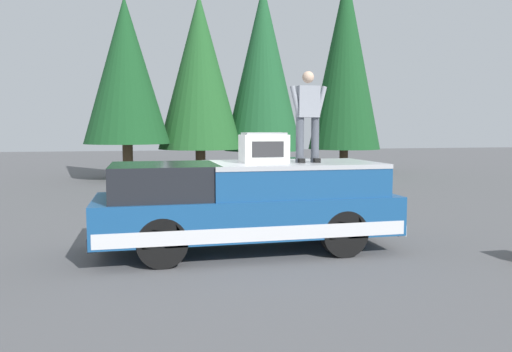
# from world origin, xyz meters

# --- Properties ---
(ground_plane) EXTENTS (90.00, 90.00, 0.00)m
(ground_plane) POSITION_xyz_m (0.00, 0.00, 0.00)
(ground_plane) COLOR #565659
(pickup_truck) EXTENTS (2.01, 5.54, 1.65)m
(pickup_truck) POSITION_xyz_m (-0.37, -0.46, 0.87)
(pickup_truck) COLOR navy
(pickup_truck) RESTS_ON ground
(compressor_unit) EXTENTS (0.65, 0.84, 0.56)m
(compressor_unit) POSITION_xyz_m (-0.38, -0.78, 1.93)
(compressor_unit) COLOR silver
(compressor_unit) RESTS_ON pickup_truck
(person_on_truck_bed) EXTENTS (0.29, 0.72, 1.69)m
(person_on_truck_bed) POSITION_xyz_m (-0.54, -1.59, 2.55)
(person_on_truck_bed) COLOR #4C515B
(person_on_truck_bed) RESTS_ON pickup_truck
(parked_car_maroon) EXTENTS (1.64, 4.10, 1.16)m
(parked_car_maroon) POSITION_xyz_m (9.11, -3.83, 0.58)
(parked_car_maroon) COLOR maroon
(parked_car_maroon) RESTS_ON ground
(conifer_far_left) EXTENTS (3.81, 3.81, 10.62)m
(conifer_far_left) POSITION_xyz_m (15.53, -9.16, 5.91)
(conifer_far_left) COLOR #4C3826
(conifer_far_left) RESTS_ON ground
(conifer_left) EXTENTS (4.04, 4.04, 9.69)m
(conifer_left) POSITION_xyz_m (15.73, -4.71, 5.42)
(conifer_left) COLOR #4C3826
(conifer_left) RESTS_ON ground
(conifer_center_left) EXTENTS (4.12, 4.12, 8.87)m
(conifer_center_left) POSITION_xyz_m (15.18, -1.37, 5.08)
(conifer_center_left) COLOR #4C3826
(conifer_center_left) RESTS_ON ground
(conifer_center_right) EXTENTS (3.84, 3.84, 8.19)m
(conifer_center_right) POSITION_xyz_m (13.83, 2.10, 4.89)
(conifer_center_right) COLOR #4C3826
(conifer_center_right) RESTS_ON ground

